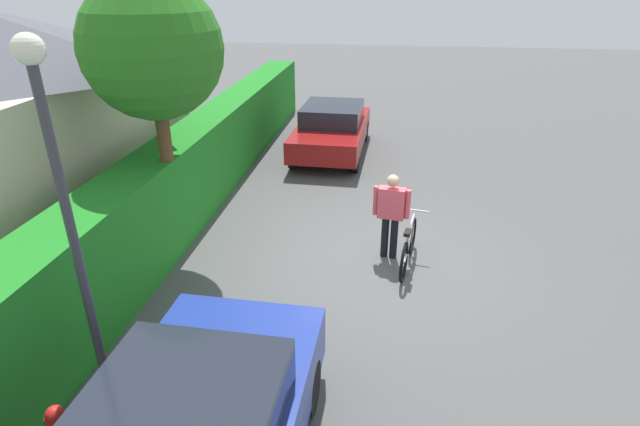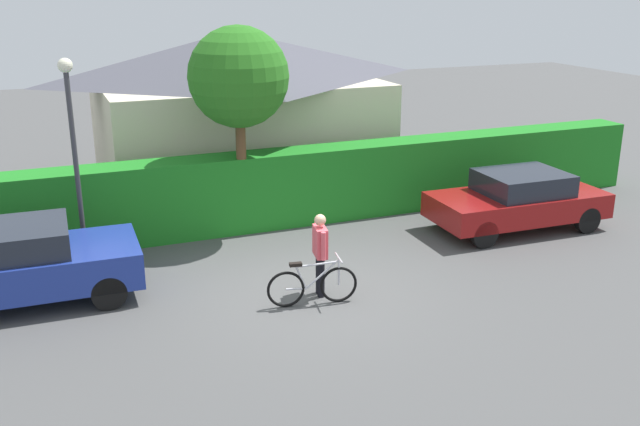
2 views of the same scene
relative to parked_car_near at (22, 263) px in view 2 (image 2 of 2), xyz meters
name	(u,v)px [view 2 (image 2 of 2)]	position (x,y,z in m)	size (l,w,h in m)	color
ground_plane	(309,292)	(4.86, -1.51, -0.76)	(60.00, 60.00, 0.00)	#4B4B4B
hedge_row	(247,192)	(4.86, 2.40, 0.12)	(21.23, 0.90, 1.75)	#1D7820
house_distant	(236,107)	(5.77, 6.50, 1.38)	(7.70, 6.09, 4.19)	beige
parked_car_near	(22,263)	(0.00, 0.00, 0.00)	(3.97, 1.93, 1.44)	navy
parked_car_far	(518,200)	(10.61, 0.00, -0.05)	(4.06, 1.89, 1.35)	maroon
bicycle	(313,285)	(4.73, -2.03, -0.38)	(1.62, 0.50, 0.86)	black
person_rider	(320,249)	(5.01, -1.70, 0.14)	(0.27, 0.63, 1.55)	black
street_lamp	(73,134)	(1.16, 1.49, 1.92)	(0.28, 0.28, 4.13)	#38383D
tree_kerbside	(239,78)	(4.65, 2.06, 2.76)	(2.18, 2.18, 4.63)	brown
fire_hydrant	(37,252)	(0.24, 1.44, -0.34)	(0.20, 0.20, 0.81)	red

